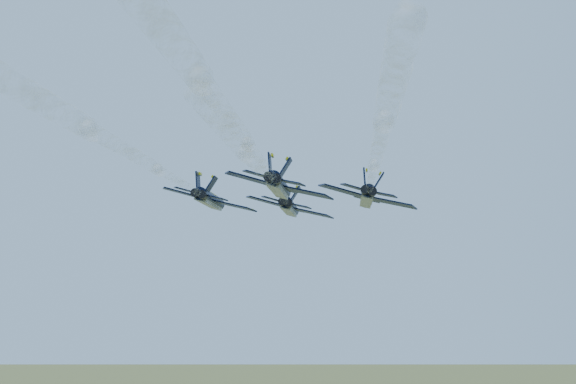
% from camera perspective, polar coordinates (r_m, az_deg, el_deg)
% --- Properties ---
extents(jet_lead, '(12.13, 16.05, 4.35)m').
position_cam_1_polar(jet_lead, '(99.48, 0.16, -1.24)').
color(jet_lead, black).
extents(jet_left, '(12.13, 16.05, 4.35)m').
position_cam_1_polar(jet_left, '(92.11, -6.15, -0.63)').
color(jet_left, black).
extents(jet_right, '(12.13, 16.05, 4.35)m').
position_cam_1_polar(jet_right, '(89.63, 6.28, -0.41)').
color(jet_right, black).
extents(jet_slot, '(12.13, 16.05, 4.35)m').
position_cam_1_polar(jet_slot, '(80.29, -0.69, 0.45)').
color(jet_slot, black).
extents(smoke_trail_lead, '(6.43, 54.94, 1.88)m').
position_cam_1_polar(smoke_trail_lead, '(59.36, -2.91, 3.60)').
color(smoke_trail_lead, white).
extents(smoke_trail_left, '(6.43, 54.94, 1.88)m').
position_cam_1_polar(smoke_trail_left, '(53.17, -14.37, 5.25)').
color(smoke_trail_left, white).
extents(smoke_trail_right, '(6.43, 54.94, 1.88)m').
position_cam_1_polar(smoke_trail_right, '(49.52, 7.62, 6.06)').
color(smoke_trail_right, white).
extents(smoke_trail_slot, '(6.43, 54.94, 1.88)m').
position_cam_1_polar(smoke_trail_slot, '(40.75, -6.05, 9.18)').
color(smoke_trail_slot, white).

